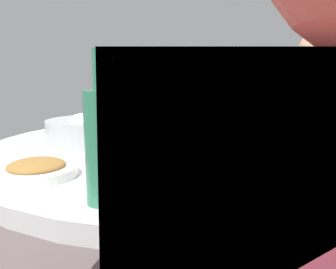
# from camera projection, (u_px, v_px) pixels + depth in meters

# --- Properties ---
(round_dining_table) EXTENTS (1.30, 1.30, 0.76)m
(round_dining_table) POSITION_uv_depth(u_px,v_px,m) (179.00, 179.00, 1.21)
(round_dining_table) COLOR #99999E
(round_dining_table) RESTS_ON ground
(rice_bowl) EXTENTS (0.28, 0.28, 0.09)m
(rice_bowl) POSITION_uv_depth(u_px,v_px,m) (88.00, 131.00, 1.19)
(rice_bowl) COLOR #B2B5BA
(rice_bowl) RESTS_ON round_dining_table
(soup_bowl) EXTENTS (0.27, 0.29, 0.07)m
(soup_bowl) POSITION_uv_depth(u_px,v_px,m) (251.00, 164.00, 0.82)
(soup_bowl) COLOR white
(soup_bowl) RESTS_ON round_dining_table
(dish_tofu_braise) EXTENTS (0.20, 0.20, 0.04)m
(dish_tofu_braise) POSITION_uv_depth(u_px,v_px,m) (218.00, 130.00, 1.37)
(dish_tofu_braise) COLOR silver
(dish_tofu_braise) RESTS_ON round_dining_table
(dish_stirfry) EXTENTS (0.19, 0.19, 0.04)m
(dish_stirfry) POSITION_uv_depth(u_px,v_px,m) (37.00, 169.00, 0.83)
(dish_stirfry) COLOR white
(dish_stirfry) RESTS_ON round_dining_table
(dish_greens) EXTENTS (0.25, 0.25, 0.06)m
(dish_greens) POSITION_uv_depth(u_px,v_px,m) (169.00, 120.00, 1.60)
(dish_greens) COLOR silver
(dish_greens) RESTS_ON round_dining_table
(dish_noodles) EXTENTS (0.22, 0.22, 0.04)m
(dish_noodles) POSITION_uv_depth(u_px,v_px,m) (305.00, 148.00, 1.06)
(dish_noodles) COLOR silver
(dish_noodles) RESTS_ON round_dining_table
(green_bottle) EXTENTS (0.07, 0.07, 0.29)m
(green_bottle) POSITION_uv_depth(u_px,v_px,m) (104.00, 143.00, 0.65)
(green_bottle) COLOR #2E7756
(green_bottle) RESTS_ON round_dining_table
(tea_cup_near) EXTENTS (0.06, 0.06, 0.07)m
(tea_cup_near) POSITION_uv_depth(u_px,v_px,m) (222.00, 195.00, 0.60)
(tea_cup_near) COLOR #3A5699
(tea_cup_near) RESTS_ON round_dining_table
(tea_cup_far) EXTENTS (0.08, 0.08, 0.06)m
(tea_cup_far) POSITION_uv_depth(u_px,v_px,m) (79.00, 124.00, 1.43)
(tea_cup_far) COLOR #CE5349
(tea_cup_far) RESTS_ON round_dining_table
(stool_for_diner_left) EXTENTS (0.34, 0.34, 0.43)m
(stool_for_diner_left) POSITION_uv_depth(u_px,v_px,m) (305.00, 218.00, 1.89)
(stool_for_diner_left) COLOR brown
(stool_for_diner_left) RESTS_ON ground
(diner_left) EXTENTS (0.41, 0.42, 0.76)m
(diner_left) POSITION_uv_depth(u_px,v_px,m) (313.00, 120.00, 1.79)
(diner_left) COLOR #2D333D
(diner_left) RESTS_ON stool_for_diner_left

